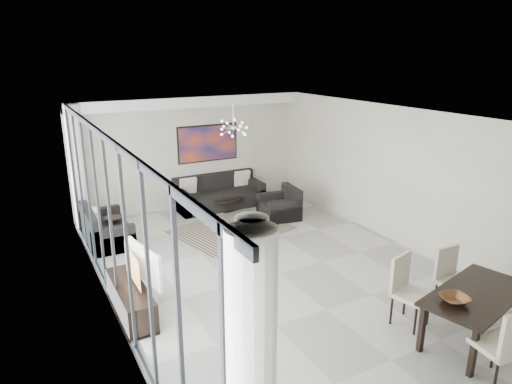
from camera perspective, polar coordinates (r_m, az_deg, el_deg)
room_shell at (r=8.34m, az=5.79°, el=-0.44°), size 6.00×9.00×2.90m
window_wall at (r=7.10m, az=-17.00°, el=-4.15°), size 0.37×8.95×2.90m
soffit at (r=11.64m, az=-8.19°, el=11.10°), size 5.98×0.40×0.26m
painting at (r=12.14m, az=-6.03°, el=6.07°), size 1.68×0.04×0.98m
chandelier at (r=10.17m, az=-2.85°, el=8.02°), size 0.66×0.66×0.71m
rug at (r=10.63m, az=-3.13°, el=-4.71°), size 2.83×2.40×0.01m
coffee_table at (r=11.97m, az=-3.92°, el=-1.25°), size 0.97×0.97×0.34m
bowl_coffee at (r=11.93m, az=-3.86°, el=-0.38°), size 0.25×0.25×0.08m
sofa_main at (r=12.16m, az=-4.65°, el=-0.52°), size 2.30×0.94×0.84m
loveseat at (r=10.39m, az=-18.36°, el=-4.61°), size 0.87×1.56×0.78m
armchair at (r=11.33m, az=3.07°, el=-1.94°), size 0.98×1.02×0.77m
side_table at (r=10.45m, az=-17.41°, el=-3.91°), size 0.38×0.38×0.52m
tv_console at (r=7.59m, az=-15.39°, el=-12.81°), size 0.44×1.56×0.49m
television at (r=7.37m, az=-14.50°, el=-8.91°), size 0.33×1.05×0.60m
dining_table at (r=7.22m, az=25.82°, el=-11.89°), size 1.94×1.28×0.74m
dining_chair_sw at (r=6.47m, az=28.87°, el=-16.11°), size 0.57×0.57×1.10m
dining_chair_nw at (r=7.30m, az=18.23°, el=-10.95°), size 0.60×0.60×1.08m
dining_chair_ne at (r=7.95m, az=23.15°, el=-9.43°), size 0.48×0.48×1.02m
bowl_dining at (r=6.79m, az=23.58°, el=-12.21°), size 0.45×0.45×0.09m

